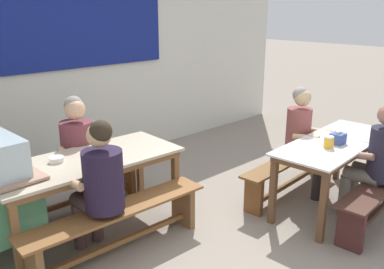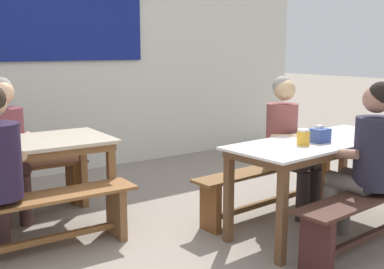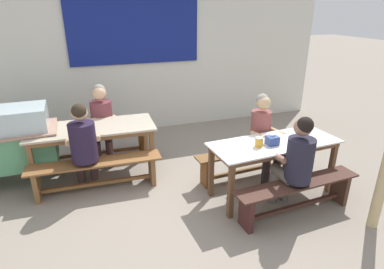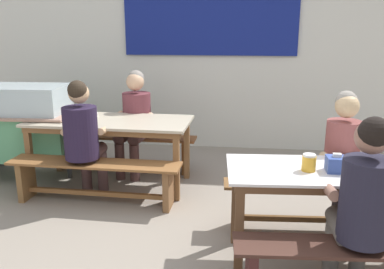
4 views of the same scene
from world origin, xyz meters
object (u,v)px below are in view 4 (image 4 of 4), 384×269
object	(u,v)px
condiment_jar	(309,163)
dining_table_near	(344,180)
soup_bowl	(92,115)
bench_far_back	(126,147)
person_right_near_table	(344,159)
tissue_box	(336,164)
bench_far_front	(95,176)
bench_near_back	(322,200)
dining_table_far	(110,126)
person_near_front	(362,201)
person_center_facing	(135,116)
person_left_back_turned	(83,134)
food_cart	(17,124)
bench_near_front	(363,267)

from	to	relation	value
condiment_jar	dining_table_near	bearing A→B (deg)	11.95
soup_bowl	bench_far_back	bearing A→B (deg)	56.79
person_right_near_table	tissue_box	world-z (taller)	person_right_near_table
bench_far_front	tissue_box	distance (m)	2.33
bench_near_back	person_right_near_table	world-z (taller)	person_right_near_table
dining_table_far	person_right_near_table	xyz separation A→B (m)	(2.26, -0.90, 0.01)
tissue_box	soup_bowl	distance (m)	2.76
dining_table_far	person_near_front	size ratio (longest dim) A/B	1.42
dining_table_near	bench_near_back	bearing A→B (deg)	93.53
person_near_front	dining_table_near	bearing A→B (deg)	90.01
person_center_facing	soup_bowl	size ratio (longest dim) A/B	9.24
dining_table_far	person_left_back_turned	size ratio (longest dim) A/B	1.43
tissue_box	dining_table_far	bearing A→B (deg)	146.27
food_cart	person_right_near_table	distance (m)	3.55
condiment_jar	soup_bowl	xyz separation A→B (m)	(-2.13, 1.50, -0.04)
food_cart	tissue_box	bearing A→B (deg)	-25.08
dining_table_near	food_cart	size ratio (longest dim) A/B	1.03
dining_table_far	person_left_back_turned	world-z (taller)	person_left_back_turned
food_cart	person_right_near_table	size ratio (longest dim) A/B	1.35
bench_near_back	tissue_box	size ratio (longest dim) A/B	12.29
bench_far_front	tissue_box	bearing A→B (deg)	-22.88
food_cart	bench_near_back	bearing A→B (deg)	-16.25
dining_table_far	person_right_near_table	distance (m)	2.43
dining_table_far	food_cart	world-z (taller)	food_cart
bench_near_back	tissue_box	distance (m)	0.76
food_cart	dining_table_near	bearing A→B (deg)	-23.80
dining_table_far	bench_near_front	world-z (taller)	dining_table_far
person_left_back_turned	bench_far_front	bearing A→B (deg)	-28.61
bench_near_front	bench_near_back	bearing A→B (deg)	93.53
food_cart	person_near_front	xyz separation A→B (m)	(3.30, -1.90, 0.06)
person_left_back_turned	person_center_facing	bearing A→B (deg)	70.98
bench_far_front	bench_near_front	bearing A→B (deg)	-31.18
dining_table_near	tissue_box	distance (m)	0.17
bench_far_front	bench_near_back	size ratio (longest dim) A/B	1.02
dining_table_near	person_center_facing	distance (m)	2.66
dining_table_near	person_right_near_table	distance (m)	0.45
person_left_back_turned	person_near_front	distance (m)	2.65
person_center_facing	tissue_box	distance (m)	2.64
bench_far_back	soup_bowl	distance (m)	0.67
person_center_facing	person_left_back_turned	bearing A→B (deg)	-109.02
person_near_front	tissue_box	world-z (taller)	person_near_front
food_cart	person_near_front	size ratio (longest dim) A/B	1.34
dining_table_near	bench_near_front	xyz separation A→B (m)	(0.03, -0.50, -0.38)
bench_far_front	condiment_jar	world-z (taller)	condiment_jar
dining_table_near	person_left_back_turned	bearing A→B (deg)	158.66
bench_far_front	person_near_front	size ratio (longest dim) A/B	1.40
bench_far_front	person_left_back_turned	size ratio (longest dim) A/B	1.40
dining_table_near	condiment_jar	size ratio (longest dim) A/B	13.99
bench_near_front	dining_table_far	bearing A→B (deg)	139.96
food_cart	tissue_box	xyz separation A→B (m)	(3.22, -1.51, 0.16)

